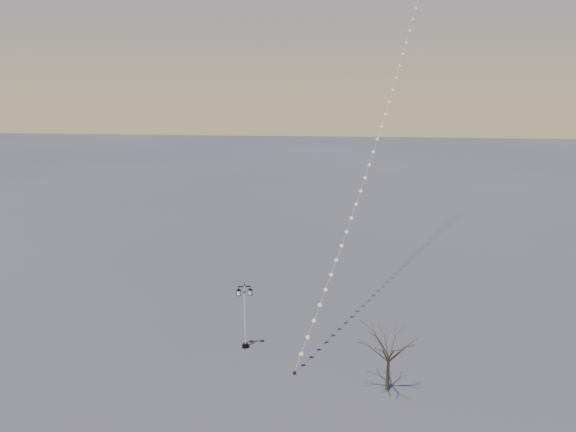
# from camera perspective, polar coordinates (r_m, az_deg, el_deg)

# --- Properties ---
(ground) EXTENTS (300.00, 300.00, 0.00)m
(ground) POSITION_cam_1_polar(r_m,az_deg,el_deg) (34.20, -2.04, -16.47)
(ground) COLOR #404141
(ground) RESTS_ON ground
(street_lamp) EXTENTS (1.11, 0.55, 4.44)m
(street_lamp) POSITION_cam_1_polar(r_m,az_deg,el_deg) (36.90, -4.45, -9.87)
(street_lamp) COLOR black
(street_lamp) RESTS_ON ground
(bare_tree) EXTENTS (2.36, 2.36, 3.91)m
(bare_tree) POSITION_cam_1_polar(r_m,az_deg,el_deg) (32.46, 10.34, -13.01)
(bare_tree) COLOR #443824
(bare_tree) RESTS_ON ground
(kite_train) EXTENTS (12.78, 35.57, 36.07)m
(kite_train) POSITION_cam_1_polar(r_m,az_deg,el_deg) (47.68, 10.44, 14.36)
(kite_train) COLOR black
(kite_train) RESTS_ON ground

